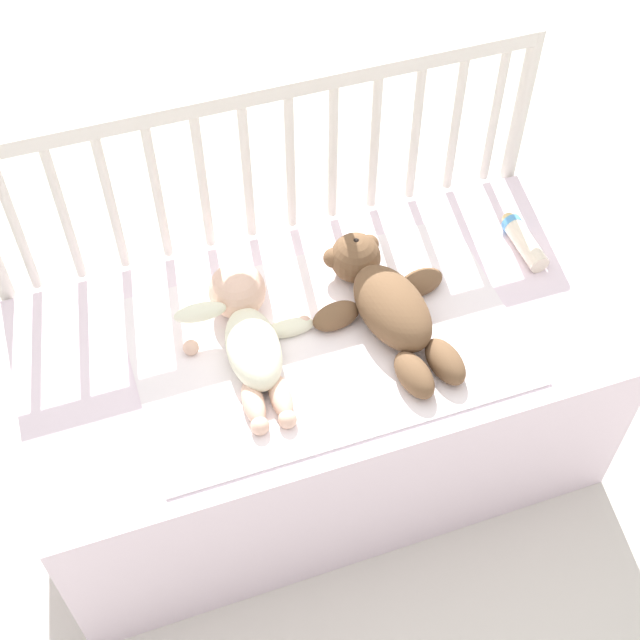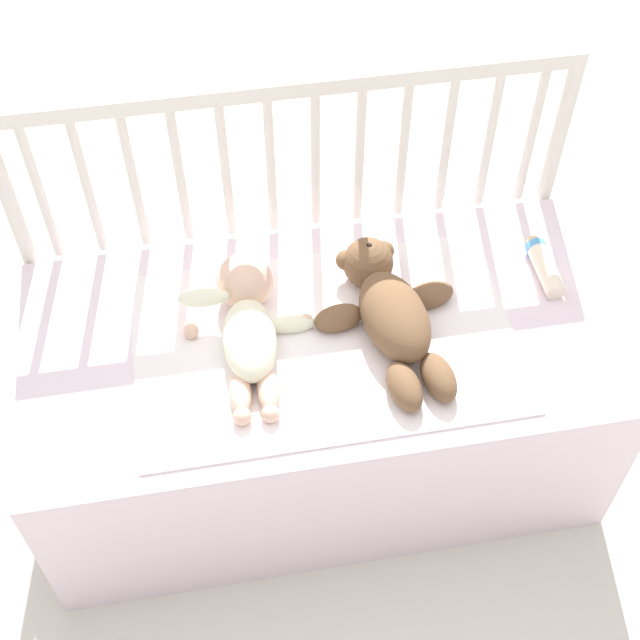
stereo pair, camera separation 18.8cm
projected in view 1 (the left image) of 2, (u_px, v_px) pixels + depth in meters
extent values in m
plane|color=silver|center=(319.00, 449.00, 2.31)|extent=(12.00, 12.00, 0.00)
cube|color=silver|center=(319.00, 397.00, 2.13)|extent=(1.29, 0.65, 0.49)
cylinder|color=beige|center=(11.00, 302.00, 2.04)|extent=(0.04, 0.04, 0.90)
cylinder|color=beige|center=(505.00, 181.00, 2.30)|extent=(0.04, 0.04, 0.90)
cube|color=beige|center=(264.00, 92.00, 1.83)|extent=(1.26, 0.03, 0.04)
cylinder|color=beige|center=(15.00, 226.00, 1.88)|extent=(0.02, 0.02, 0.38)
cylinder|color=beige|center=(64.00, 215.00, 1.90)|extent=(0.02, 0.02, 0.38)
cylinder|color=beige|center=(111.00, 204.00, 1.92)|extent=(0.02, 0.02, 0.38)
cylinder|color=beige|center=(157.00, 194.00, 1.94)|extent=(0.02, 0.02, 0.38)
cylinder|color=beige|center=(203.00, 183.00, 1.96)|extent=(0.02, 0.02, 0.38)
cylinder|color=beige|center=(247.00, 173.00, 1.98)|extent=(0.02, 0.02, 0.38)
cylinder|color=beige|center=(290.00, 163.00, 2.01)|extent=(0.02, 0.02, 0.38)
cylinder|color=beige|center=(333.00, 153.00, 2.03)|extent=(0.02, 0.02, 0.38)
cylinder|color=beige|center=(375.00, 144.00, 2.05)|extent=(0.02, 0.02, 0.38)
cylinder|color=beige|center=(415.00, 135.00, 2.07)|extent=(0.02, 0.02, 0.38)
cylinder|color=beige|center=(455.00, 126.00, 2.09)|extent=(0.02, 0.02, 0.38)
cylinder|color=beige|center=(495.00, 117.00, 2.11)|extent=(0.02, 0.02, 0.38)
cube|color=white|center=(326.00, 342.00, 1.92)|extent=(0.82, 0.52, 0.01)
ellipsoid|color=brown|center=(392.00, 308.00, 1.91)|extent=(0.17, 0.26, 0.12)
sphere|color=brown|center=(355.00, 258.00, 2.00)|extent=(0.11, 0.11, 0.11)
sphere|color=tan|center=(356.00, 248.00, 1.98)|extent=(0.05, 0.05, 0.05)
sphere|color=black|center=(356.00, 242.00, 1.96)|extent=(0.02, 0.02, 0.02)
sphere|color=brown|center=(333.00, 258.00, 2.00)|extent=(0.05, 0.05, 0.05)
sphere|color=brown|center=(369.00, 244.00, 2.02)|extent=(0.05, 0.05, 0.05)
ellipsoid|color=brown|center=(336.00, 316.00, 1.93)|extent=(0.12, 0.07, 0.06)
ellipsoid|color=brown|center=(420.00, 282.00, 1.99)|extent=(0.12, 0.07, 0.06)
ellipsoid|color=brown|center=(414.00, 375.00, 1.83)|extent=(0.08, 0.13, 0.07)
ellipsoid|color=brown|center=(445.00, 362.00, 1.85)|extent=(0.08, 0.13, 0.07)
ellipsoid|color=#EAEACC|center=(253.00, 348.00, 1.85)|extent=(0.12, 0.22, 0.09)
sphere|color=beige|center=(237.00, 291.00, 1.93)|extent=(0.13, 0.13, 0.13)
ellipsoid|color=#EAEACC|center=(200.00, 312.00, 1.87)|extent=(0.11, 0.05, 0.04)
ellipsoid|color=#EAEACC|center=(289.00, 328.00, 1.92)|extent=(0.11, 0.05, 0.04)
sphere|color=beige|center=(191.00, 347.00, 1.89)|extent=(0.03, 0.03, 0.03)
sphere|color=beige|center=(304.00, 323.00, 1.93)|extent=(0.03, 0.03, 0.03)
ellipsoid|color=beige|center=(253.00, 403.00, 1.80)|extent=(0.05, 0.12, 0.05)
ellipsoid|color=beige|center=(281.00, 396.00, 1.81)|extent=(0.05, 0.12, 0.05)
sphere|color=beige|center=(260.00, 426.00, 1.77)|extent=(0.04, 0.04, 0.04)
sphere|color=beige|center=(288.00, 419.00, 1.78)|extent=(0.04, 0.04, 0.04)
cylinder|color=#F4E5CC|center=(526.00, 245.00, 2.08)|extent=(0.05, 0.14, 0.05)
cylinder|color=#4C99D8|center=(512.00, 224.00, 2.12)|extent=(0.05, 0.02, 0.05)
sphere|color=#EAC67F|center=(509.00, 220.00, 2.13)|extent=(0.03, 0.03, 0.03)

